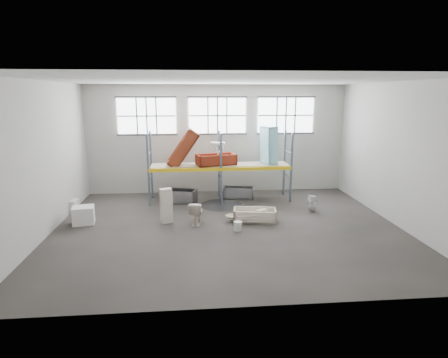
{
  "coord_description": "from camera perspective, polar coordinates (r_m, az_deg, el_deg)",
  "views": [
    {
      "loc": [
        -1.22,
        -12.23,
        4.56
      ],
      "look_at": [
        0.0,
        1.5,
        1.4
      ],
      "focal_mm": 29.74,
      "sensor_mm": 36.0,
      "label": 1
    }
  ],
  "objects": [
    {
      "name": "rack_beam_front",
      "position": [
        15.49,
        -0.46,
        1.51
      ],
      "size": [
        6.0,
        0.1,
        0.14
      ],
      "primitive_type": "cube",
      "color": "yellow",
      "rests_on": "floor"
    },
    {
      "name": "rust_tub_flat",
      "position": [
        15.92,
        -1.21,
        3.0
      ],
      "size": [
        1.8,
        1.16,
        0.47
      ],
      "primitive_type": null,
      "rotation": [
        0.0,
        0.0,
        0.25
      ],
      "color": "maroon",
      "rests_on": "shelf_deck"
    },
    {
      "name": "wall_left",
      "position": [
        13.31,
        -26.3,
        2.66
      ],
      "size": [
        0.1,
        10.0,
        5.0
      ],
      "primitive_type": "cube",
      "color": "#ACA9A0",
      "rests_on": "ground"
    },
    {
      "name": "carton_near",
      "position": [
        14.31,
        -20.8,
        -5.21
      ],
      "size": [
        0.84,
        0.76,
        0.63
      ],
      "primitive_type": "cube",
      "rotation": [
        0.0,
        0.0,
        0.18
      ],
      "color": "white",
      "rests_on": "floor"
    },
    {
      "name": "steel_tub_left",
      "position": [
        16.12,
        -7.04,
        -2.59
      ],
      "size": [
        1.66,
        1.11,
        0.56
      ],
      "primitive_type": null,
      "rotation": [
        0.0,
        0.0,
        -0.28
      ],
      "color": "#929499",
      "rests_on": "floor"
    },
    {
      "name": "rack_upright_mb",
      "position": [
        16.66,
        -0.79,
        2.33
      ],
      "size": [
        0.08,
        0.08,
        3.0
      ],
      "primitive_type": "cube",
      "color": "slate",
      "rests_on": "floor"
    },
    {
      "name": "rack_upright_la",
      "position": [
        15.54,
        -11.55,
        1.29
      ],
      "size": [
        0.08,
        0.08,
        3.0
      ],
      "primitive_type": "cube",
      "color": "slate",
      "rests_on": "floor"
    },
    {
      "name": "bathtub_beige",
      "position": [
        13.7,
        4.74,
        -5.57
      ],
      "size": [
        1.64,
        0.95,
        0.46
      ],
      "primitive_type": null,
      "rotation": [
        0.0,
        0.0,
        -0.15
      ],
      "color": "beige",
      "rests_on": "floor"
    },
    {
      "name": "rack_upright_lb",
      "position": [
        16.71,
        -11.11,
        2.12
      ],
      "size": [
        0.08,
        0.08,
        3.0
      ],
      "primitive_type": "cube",
      "color": "slate",
      "rests_on": "floor"
    },
    {
      "name": "wall_back",
      "position": [
        17.45,
        -1.04,
        6.13
      ],
      "size": [
        12.0,
        0.1,
        5.0
      ],
      "primitive_type": "cube",
      "color": "#ADA9A1",
      "rests_on": "ground"
    },
    {
      "name": "cistern_tall",
      "position": [
        13.55,
        -8.85,
        -4.09
      ],
      "size": [
        0.47,
        0.38,
        1.27
      ],
      "primitive_type": "cube",
      "rotation": [
        0.0,
        0.0,
        0.3
      ],
      "color": "beige",
      "rests_on": "floor"
    },
    {
      "name": "window_right",
      "position": [
        17.76,
        9.48,
        9.64
      ],
      "size": [
        2.6,
        0.04,
        1.6
      ],
      "primitive_type": "cube",
      "color": "white",
      "rests_on": "wall_back"
    },
    {
      "name": "toilet_white",
      "position": [
        15.16,
        13.46,
        -3.62
      ],
      "size": [
        0.37,
        0.37,
        0.68
      ],
      "primitive_type": "imported",
      "rotation": [
        0.0,
        0.0,
        -1.34
      ],
      "color": "white",
      "rests_on": "floor"
    },
    {
      "name": "carton_far",
      "position": [
        15.99,
        -22.59,
        -3.81
      ],
      "size": [
        0.61,
        0.61,
        0.47
      ],
      "primitive_type": "cube",
      "rotation": [
        0.0,
        0.0,
        -0.09
      ],
      "color": "beige",
      "rests_on": "floor"
    },
    {
      "name": "window_left",
      "position": [
        17.31,
        -11.8,
        9.46
      ],
      "size": [
        2.6,
        0.04,
        1.6
      ],
      "primitive_type": "cube",
      "color": "white",
      "rests_on": "wall_back"
    },
    {
      "name": "wall_right",
      "position": [
        14.38,
        25.41,
        3.42
      ],
      "size": [
        0.1,
        10.0,
        5.0
      ],
      "primitive_type": "cube",
      "color": "#9F9C94",
      "rests_on": "ground"
    },
    {
      "name": "rack_upright_rb",
      "position": [
        17.15,
        9.26,
        2.46
      ],
      "size": [
        0.08,
        0.08,
        3.0
      ],
      "primitive_type": "cube",
      "color": "slate",
      "rests_on": "floor"
    },
    {
      "name": "bucket",
      "position": [
        12.77,
        2.13,
        -7.26
      ],
      "size": [
        0.29,
        0.29,
        0.32
      ],
      "primitive_type": "cylinder",
      "rotation": [
        0.0,
        0.0,
        0.05
      ],
      "color": "silver",
      "rests_on": "floor"
    },
    {
      "name": "floor",
      "position": [
        13.13,
        0.58,
        -7.65
      ],
      "size": [
        12.0,
        10.0,
        0.1
      ],
      "primitive_type": "cube",
      "color": "#48423D",
      "rests_on": "ground"
    },
    {
      "name": "sink_on_shelf",
      "position": [
        15.66,
        -0.94,
        3.85
      ],
      "size": [
        0.76,
        0.69,
        0.55
      ],
      "primitive_type": "imported",
      "rotation": [
        0.0,
        0.0,
        -0.42
      ],
      "color": "silver",
      "rests_on": "rust_tub_flat"
    },
    {
      "name": "ceiling",
      "position": [
        12.3,
        0.64,
        15.19
      ],
      "size": [
        12.0,
        10.0,
        0.1
      ],
      "primitive_type": "cube",
      "color": "silver",
      "rests_on": "ground"
    },
    {
      "name": "sink_in_tub",
      "position": [
        13.67,
        1.19,
        -5.87
      ],
      "size": [
        0.6,
        0.6,
        0.16
      ],
      "primitive_type": "imported",
      "rotation": [
        0.0,
        0.0,
        -0.4
      ],
      "color": "#F3DDC8",
      "rests_on": "bathtub_beige"
    },
    {
      "name": "cistern_spare",
      "position": [
        13.62,
        5.81,
        -5.47
      ],
      "size": [
        0.44,
        0.32,
        0.38
      ],
      "primitive_type": "cube",
      "rotation": [
        0.0,
        0.0,
        0.39
      ],
      "color": "#F4DDCD",
      "rests_on": "bathtub_beige"
    },
    {
      "name": "rack_upright_ra",
      "position": [
        16.01,
        10.31,
        1.68
      ],
      "size": [
        0.08,
        0.08,
        3.0
      ],
      "primitive_type": "cube",
      "color": "slate",
      "rests_on": "floor"
    },
    {
      "name": "blue_tub_upright",
      "position": [
        16.26,
        6.91,
        5.16
      ],
      "size": [
        0.75,
        0.9,
        1.65
      ],
      "primitive_type": null,
      "rotation": [
        0.0,
        1.54,
        0.36
      ],
      "color": "#8DD8EB",
      "rests_on": "shelf_deck"
    },
    {
      "name": "rust_tub_tilted",
      "position": [
        15.91,
        -6.32,
        4.65
      ],
      "size": [
        1.45,
        0.89,
        1.73
      ],
      "primitive_type": null,
      "rotation": [
        0.0,
        -0.96,
        0.04
      ],
      "color": "maroon",
      "rests_on": "shelf_deck"
    },
    {
      "name": "toilet_beige",
      "position": [
        13.42,
        -4.26,
        -5.17
      ],
      "size": [
        0.58,
        0.86,
        0.81
      ],
      "primitive_type": "imported",
      "rotation": [
        0.0,
        0.0,
        2.96
      ],
      "color": "#F3DDCD",
      "rests_on": "floor"
    },
    {
      "name": "steel_tub_right",
      "position": [
        16.73,
        2.21,
        -2.06
      ],
      "size": [
        1.42,
        0.87,
        0.49
      ],
      "primitive_type": null,
      "rotation": [
        0.0,
        0.0,
        -0.19
      ],
      "color": "#A7AAB0",
      "rests_on": "floor"
    },
    {
      "name": "wet_patch",
      "position": [
        15.66,
        -0.39,
        -4.01
      ],
      "size": [
        1.8,
        1.8,
        0.0
      ],
      "primitive_type": "cylinder",
      "color": "black",
      "rests_on": "floor"
    },
    {
      "name": "wall_front",
      "position": [
        7.57,
        4.4,
        -2.92
      ],
      "size": [
        12.0,
        0.1,
        5.0
      ],
      "primitive_type": "cube",
      "color": "#A9A59C",
      "rests_on": "ground"
    },
    {
      "name": "window_mid",
      "position": [
        17.24,
        -1.03,
        9.72
      ],
      "size": [
        2.6,
        0.04,
        1.6
      ],
      "primitive_type": "cube",
      "color": "white",
      "rests_on": "wall_back"
    },
    {
      "name": "shelf_deck",
      "position": [
        16.06,
        -0.63,
        2.21
      ],
      "size": [
        5.9,
        1.1,
        0.03
      ],
      "primitive_type": "cube",
      "color": "gray",
      "rests_on": "floor"
    },
    {
      "name": "rack_beam_back",
      "position": [
        16.66,
        -0.79,
        2.33
      ],
      "size": [
        6.0,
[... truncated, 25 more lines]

